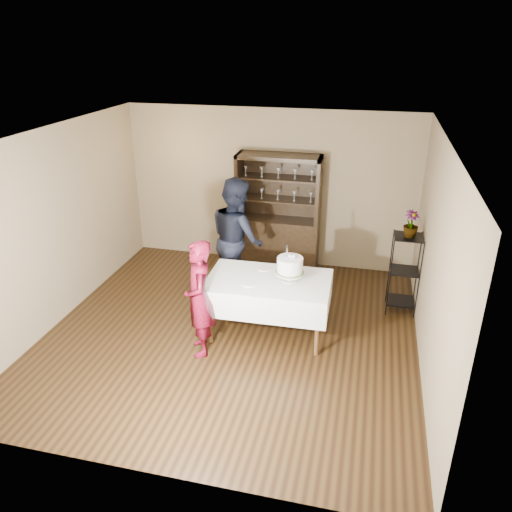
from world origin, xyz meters
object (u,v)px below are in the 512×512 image
object	(u,v)px
china_hutch	(278,231)
cake_table	(268,292)
plant_etagere	(404,270)
potted_plant	(411,224)
cake	(290,266)
man	(237,239)
woman	(199,299)

from	to	relation	value
china_hutch	cake_table	distance (m)	2.13
plant_etagere	potted_plant	world-z (taller)	potted_plant
cake_table	cake	bearing A→B (deg)	6.76
china_hutch	cake_table	size ratio (longest dim) A/B	1.21
man	cake_table	bearing A→B (deg)	179.04
china_hutch	woman	size ratio (longest dim) A/B	1.29
plant_etagere	cake_table	size ratio (longest dim) A/B	0.72
plant_etagere	cake	bearing A→B (deg)	-145.83
woman	potted_plant	bearing A→B (deg)	99.13
plant_etagere	potted_plant	xyz separation A→B (m)	(0.00, -0.01, 0.73)
cake_table	potted_plant	bearing A→B (deg)	30.36
plant_etagere	woman	size ratio (longest dim) A/B	0.78
china_hutch	woman	distance (m)	2.78
man	cake	world-z (taller)	man
man	potted_plant	distance (m)	2.53
plant_etagere	woman	xyz separation A→B (m)	(-2.55, -1.69, 0.12)
potted_plant	cake	bearing A→B (deg)	-146.16
woman	potted_plant	size ratio (longest dim) A/B	4.08
woman	potted_plant	distance (m)	3.11
china_hutch	man	size ratio (longest dim) A/B	1.05
man	woman	bearing A→B (deg)	141.16
man	cake	distance (m)	1.35
cake	potted_plant	distance (m)	1.86
cake_table	woman	world-z (taller)	woman
man	plant_etagere	bearing A→B (deg)	-124.43
plant_etagere	man	world-z (taller)	man
woman	cake	size ratio (longest dim) A/B	2.96
woman	cake	distance (m)	1.25
woman	cake	world-z (taller)	woman
cake	potted_plant	size ratio (longest dim) A/B	1.38
cake	potted_plant	bearing A→B (deg)	33.84
cake_table	potted_plant	xyz separation A→B (m)	(1.80, 1.05, 0.75)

